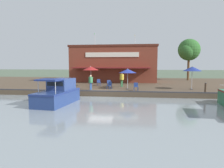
{
  "coord_description": "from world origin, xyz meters",
  "views": [
    {
      "loc": [
        20.0,
        3.72,
        3.37
      ],
      "look_at": [
        -1.0,
        1.08,
        1.3
      ],
      "focal_mm": 32.0,
      "sensor_mm": 36.0,
      "label": 1
    }
  ],
  "objects_px": {
    "cafe_chair_far_corner_seat": "(109,85)",
    "motorboat_outer_channel": "(61,93)",
    "patio_umbrella_by_entrance": "(128,71)",
    "patio_umbrella_back_row": "(192,69)",
    "waterfront_restaurant": "(115,64)",
    "cafe_chair_beside_entrance": "(109,83)",
    "cafe_chair_back_row_seat": "(136,86)",
    "cafe_chair_mid_patio": "(99,82)",
    "mooring_post": "(205,88)",
    "person_near_entrance": "(91,81)",
    "patio_umbrella_mid_patio_left": "(91,68)",
    "person_mid_patio": "(122,78)",
    "tree_upstream_bank": "(188,50)"
  },
  "relations": [
    {
      "from": "cafe_chair_back_row_seat",
      "to": "patio_umbrella_by_entrance",
      "type": "bearing_deg",
      "value": -140.28
    },
    {
      "from": "patio_umbrella_by_entrance",
      "to": "cafe_chair_beside_entrance",
      "type": "height_order",
      "value": "patio_umbrella_by_entrance"
    },
    {
      "from": "person_mid_patio",
      "to": "motorboat_outer_channel",
      "type": "xyz_separation_m",
      "value": [
        8.37,
        -4.67,
        -0.86
      ]
    },
    {
      "from": "cafe_chair_far_corner_seat",
      "to": "cafe_chair_beside_entrance",
      "type": "height_order",
      "value": "same"
    },
    {
      "from": "cafe_chair_mid_patio",
      "to": "cafe_chair_back_row_seat",
      "type": "relative_size",
      "value": 1.0
    },
    {
      "from": "waterfront_restaurant",
      "to": "cafe_chair_beside_entrance",
      "type": "bearing_deg",
      "value": 2.36
    },
    {
      "from": "waterfront_restaurant",
      "to": "patio_umbrella_mid_patio_left",
      "type": "xyz_separation_m",
      "value": [
        9.38,
        -1.91,
        -0.6
      ]
    },
    {
      "from": "cafe_chair_far_corner_seat",
      "to": "person_mid_patio",
      "type": "relative_size",
      "value": 0.47
    },
    {
      "from": "patio_umbrella_by_entrance",
      "to": "patio_umbrella_back_row",
      "type": "relative_size",
      "value": 0.89
    },
    {
      "from": "mooring_post",
      "to": "cafe_chair_mid_patio",
      "type": "bearing_deg",
      "value": -114.34
    },
    {
      "from": "patio_umbrella_by_entrance",
      "to": "mooring_post",
      "type": "distance_m",
      "value": 8.13
    },
    {
      "from": "patio_umbrella_mid_patio_left",
      "to": "cafe_chair_back_row_seat",
      "type": "xyz_separation_m",
      "value": [
        3.03,
        5.61,
        -1.82
      ]
    },
    {
      "from": "cafe_chair_back_row_seat",
      "to": "person_near_entrance",
      "type": "xyz_separation_m",
      "value": [
        -0.04,
        -4.94,
        0.54
      ]
    },
    {
      "from": "motorboat_outer_channel",
      "to": "cafe_chair_far_corner_seat",
      "type": "bearing_deg",
      "value": 149.49
    },
    {
      "from": "patio_umbrella_by_entrance",
      "to": "cafe_chair_back_row_seat",
      "type": "height_order",
      "value": "patio_umbrella_by_entrance"
    },
    {
      "from": "cafe_chair_beside_entrance",
      "to": "person_near_entrance",
      "type": "distance_m",
      "value": 3.45
    },
    {
      "from": "patio_umbrella_back_row",
      "to": "person_mid_patio",
      "type": "xyz_separation_m",
      "value": [
        -1.64,
        -7.95,
        -1.15
      ]
    },
    {
      "from": "person_near_entrance",
      "to": "motorboat_outer_channel",
      "type": "relative_size",
      "value": 0.28
    },
    {
      "from": "waterfront_restaurant",
      "to": "tree_upstream_bank",
      "type": "bearing_deg",
      "value": 103.17
    },
    {
      "from": "cafe_chair_mid_patio",
      "to": "cafe_chair_back_row_seat",
      "type": "height_order",
      "value": "same"
    },
    {
      "from": "cafe_chair_far_corner_seat",
      "to": "cafe_chair_beside_entrance",
      "type": "distance_m",
      "value": 2.11
    },
    {
      "from": "cafe_chair_back_row_seat",
      "to": "person_near_entrance",
      "type": "distance_m",
      "value": 4.97
    },
    {
      "from": "patio_umbrella_back_row",
      "to": "cafe_chair_beside_entrance",
      "type": "distance_m",
      "value": 9.74
    },
    {
      "from": "cafe_chair_far_corner_seat",
      "to": "motorboat_outer_channel",
      "type": "height_order",
      "value": "motorboat_outer_channel"
    },
    {
      "from": "cafe_chair_mid_patio",
      "to": "cafe_chair_beside_entrance",
      "type": "height_order",
      "value": "same"
    },
    {
      "from": "person_mid_patio",
      "to": "motorboat_outer_channel",
      "type": "bearing_deg",
      "value": -29.15
    },
    {
      "from": "patio_umbrella_back_row",
      "to": "tree_upstream_bank",
      "type": "height_order",
      "value": "tree_upstream_bank"
    },
    {
      "from": "cafe_chair_far_corner_seat",
      "to": "cafe_chair_beside_entrance",
      "type": "bearing_deg",
      "value": -171.01
    },
    {
      "from": "person_near_entrance",
      "to": "tree_upstream_bank",
      "type": "height_order",
      "value": "tree_upstream_bank"
    },
    {
      "from": "patio_umbrella_by_entrance",
      "to": "cafe_chair_mid_patio",
      "type": "xyz_separation_m",
      "value": [
        -3.18,
        -3.92,
        -1.57
      ]
    },
    {
      "from": "patio_umbrella_mid_patio_left",
      "to": "patio_umbrella_back_row",
      "type": "bearing_deg",
      "value": 84.1
    },
    {
      "from": "patio_umbrella_by_entrance",
      "to": "cafe_chair_far_corner_seat",
      "type": "xyz_separation_m",
      "value": [
        0.19,
        -2.04,
        -1.57
      ]
    },
    {
      "from": "cafe_chair_back_row_seat",
      "to": "tree_upstream_bank",
      "type": "height_order",
      "value": "tree_upstream_bank"
    },
    {
      "from": "cafe_chair_far_corner_seat",
      "to": "motorboat_outer_channel",
      "type": "bearing_deg",
      "value": -30.51
    },
    {
      "from": "person_mid_patio",
      "to": "tree_upstream_bank",
      "type": "height_order",
      "value": "tree_upstream_bank"
    },
    {
      "from": "patio_umbrella_by_entrance",
      "to": "motorboat_outer_channel",
      "type": "xyz_separation_m",
      "value": [
        6.06,
        -5.5,
        -1.76
      ]
    },
    {
      "from": "patio_umbrella_by_entrance",
      "to": "person_near_entrance",
      "type": "xyz_separation_m",
      "value": [
        1.1,
        -3.99,
        -1.04
      ]
    },
    {
      "from": "patio_umbrella_by_entrance",
      "to": "cafe_chair_far_corner_seat",
      "type": "bearing_deg",
      "value": -84.74
    },
    {
      "from": "patio_umbrella_back_row",
      "to": "mooring_post",
      "type": "relative_size",
      "value": 2.62
    },
    {
      "from": "person_mid_patio",
      "to": "tree_upstream_bank",
      "type": "bearing_deg",
      "value": 137.94
    },
    {
      "from": "waterfront_restaurant",
      "to": "cafe_chair_mid_patio",
      "type": "bearing_deg",
      "value": -8.21
    },
    {
      "from": "waterfront_restaurant",
      "to": "mooring_post",
      "type": "xyz_separation_m",
      "value": [
        13.34,
        10.46,
        -2.39
      ]
    },
    {
      "from": "cafe_chair_mid_patio",
      "to": "cafe_chair_far_corner_seat",
      "type": "bearing_deg",
      "value": 29.15
    },
    {
      "from": "waterfront_restaurant",
      "to": "patio_umbrella_by_entrance",
      "type": "xyz_separation_m",
      "value": [
        11.26,
        2.75,
        -0.84
      ]
    },
    {
      "from": "waterfront_restaurant",
      "to": "cafe_chair_beside_entrance",
      "type": "xyz_separation_m",
      "value": [
        9.37,
        0.39,
        -2.42
      ]
    },
    {
      "from": "cafe_chair_mid_patio",
      "to": "cafe_chair_back_row_seat",
      "type": "distance_m",
      "value": 6.51
    },
    {
      "from": "cafe_chair_mid_patio",
      "to": "person_near_entrance",
      "type": "height_order",
      "value": "person_near_entrance"
    },
    {
      "from": "cafe_chair_back_row_seat",
      "to": "person_mid_patio",
      "type": "xyz_separation_m",
      "value": [
        -3.45,
        -1.78,
        0.67
      ]
    },
    {
      "from": "waterfront_restaurant",
      "to": "person_mid_patio",
      "type": "bearing_deg",
      "value": 12.12
    },
    {
      "from": "cafe_chair_far_corner_seat",
      "to": "motorboat_outer_channel",
      "type": "xyz_separation_m",
      "value": [
        5.87,
        -3.46,
        -0.19
      ]
    }
  ]
}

